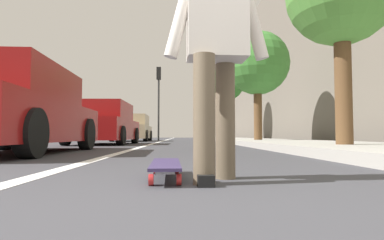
# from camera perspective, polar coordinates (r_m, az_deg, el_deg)

# --- Properties ---
(ground_plane) EXTENTS (80.00, 80.00, 0.00)m
(ground_plane) POSITION_cam_1_polar(r_m,az_deg,el_deg) (11.20, -1.22, -4.41)
(ground_plane) COLOR #38383D
(lane_stripe_white) EXTENTS (52.00, 0.16, 0.01)m
(lane_stripe_white) POSITION_cam_1_polar(r_m,az_deg,el_deg) (21.22, -4.82, -3.66)
(lane_stripe_white) COLOR silver
(lane_stripe_white) RESTS_ON ground
(sidewalk_curb) EXTENTS (52.00, 3.20, 0.15)m
(sidewalk_curb) POSITION_cam_1_polar(r_m,az_deg,el_deg) (19.49, 8.10, -3.51)
(sidewalk_curb) COLOR #9E9B93
(sidewalk_curb) RESTS_ON ground
(building_facade) EXTENTS (40.00, 1.20, 10.21)m
(building_facade) POSITION_cam_1_polar(r_m,az_deg,el_deg) (24.54, 13.45, 8.50)
(building_facade) COLOR #655D53
(building_facade) RESTS_ON ground
(skateboard) EXTENTS (0.85, 0.23, 0.11)m
(skateboard) POSITION_cam_1_polar(r_m,az_deg,el_deg) (2.26, -4.78, -8.20)
(skateboard) COLOR red
(skateboard) RESTS_ON ground
(skater_person) EXTENTS (0.47, 0.72, 1.64)m
(skater_person) POSITION_cam_1_polar(r_m,az_deg,el_deg) (2.20, 4.39, 13.85)
(skater_person) COLOR brown
(skater_person) RESTS_ON ground
(parked_car_near) EXTENTS (4.41, 2.05, 1.50)m
(parked_car_near) POSITION_cam_1_polar(r_m,az_deg,el_deg) (6.26, -29.48, 1.39)
(parked_car_near) COLOR maroon
(parked_car_near) RESTS_ON ground
(parked_car_mid) EXTENTS (4.27, 2.01, 1.47)m
(parked_car_mid) POSITION_cam_1_polar(r_m,az_deg,el_deg) (11.53, -15.61, -0.79)
(parked_car_mid) COLOR maroon
(parked_car_mid) RESTS_ON ground
(parked_car_far) EXTENTS (4.29, 2.01, 1.46)m
(parked_car_far) POSITION_cam_1_polar(r_m,az_deg,el_deg) (17.99, -10.75, -1.56)
(parked_car_far) COLOR tan
(parked_car_far) RESTS_ON ground
(traffic_light) EXTENTS (0.33, 0.28, 4.72)m
(traffic_light) POSITION_cam_1_polar(r_m,az_deg,el_deg) (20.45, -6.05, 5.39)
(traffic_light) COLOR #2D2D2D
(traffic_light) RESTS_ON ground
(street_tree_mid) EXTENTS (2.49, 2.49, 4.41)m
(street_tree_mid) POSITION_cam_1_polar(r_m,az_deg,el_deg) (12.82, 11.75, 9.94)
(street_tree_mid) COLOR brown
(street_tree_mid) RESTS_ON ground
(street_tree_far) EXTENTS (2.28, 2.28, 4.92)m
(street_tree_far) POSITION_cam_1_polar(r_m,az_deg,el_deg) (21.08, 6.29, 6.51)
(street_tree_far) COLOR brown
(street_tree_far) RESTS_ON ground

